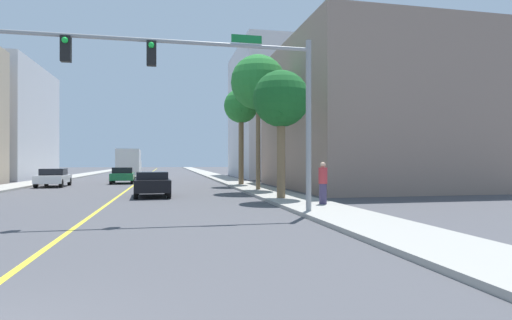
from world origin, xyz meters
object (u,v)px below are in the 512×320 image
traffic_signal_mast (208,78)px  palm_mid (258,83)px  palm_far (241,108)px  car_green (123,175)px  palm_near (281,101)px  car_white (53,177)px  car_black (152,184)px  pedestrian (323,183)px  delivery_truck (129,163)px

traffic_signal_mast → palm_mid: (4.39, 11.67, 2.16)m
palm_far → car_green: size_ratio=1.85×
palm_near → palm_far: 12.56m
traffic_signal_mast → palm_mid: size_ratio=1.34×
palm_near → palm_mid: size_ratio=0.73×
palm_near → car_green: 21.24m
palm_far → car_white: bearing=171.2°
car_black → palm_near: bearing=-33.6°
car_black → pedestrian: 10.18m
traffic_signal_mast → palm_near: size_ratio=1.84×
palm_far → pedestrian: bearing=-87.3°
palm_near → palm_far: bearing=89.1°
car_black → pedestrian: pedestrian is taller
delivery_truck → traffic_signal_mast: bearing=-82.3°
palm_mid → delivery_truck: bearing=113.3°
traffic_signal_mast → palm_mid: bearing=69.4°
delivery_truck → car_green: bearing=-89.6°
palm_far → delivery_truck: 20.10m
traffic_signal_mast → car_green: size_ratio=2.85×
car_white → palm_far: bearing=169.6°
traffic_signal_mast → palm_near: palm_near is taller
palm_far → car_green: palm_far is taller
car_green → pedestrian: pedestrian is taller
palm_far → pedestrian: palm_far is taller
car_white → palm_mid: bearing=147.9°
palm_far → car_white: 15.55m
palm_near → car_white: 20.86m
car_green → traffic_signal_mast: bearing=-79.8°
car_green → pedestrian: 24.15m
palm_mid → delivery_truck: 25.73m
palm_mid → delivery_truck: (-9.98, 23.12, -5.31)m
traffic_signal_mast → delivery_truck: size_ratio=1.33×
palm_near → car_black: 8.56m
car_white → car_green: (4.74, 3.84, 0.02)m
palm_far → car_black: (-6.56, -8.67, -5.51)m
traffic_signal_mast → car_black: bearing=103.3°
palm_mid → palm_far: bearing=90.1°
palm_mid → car_green: bearing=128.0°
palm_near → car_green: size_ratio=1.55×
pedestrian → palm_mid: bearing=-83.6°
car_black → car_green: size_ratio=0.98×
delivery_truck → pedestrian: size_ratio=4.92×
palm_near → car_white: bearing=133.9°
palm_near → pedestrian: (0.93, -3.27, -3.95)m
palm_mid → car_green: palm_mid is taller
palm_near → car_green: palm_near is taller
delivery_truck → pedestrian: 34.35m
traffic_signal_mast → car_black: traffic_signal_mast is taller
palm_mid → car_black: (-6.57, -2.42, -6.32)m
traffic_signal_mast → car_white: (-9.98, 20.13, -4.17)m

